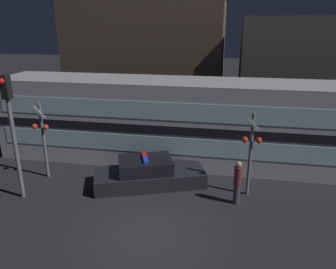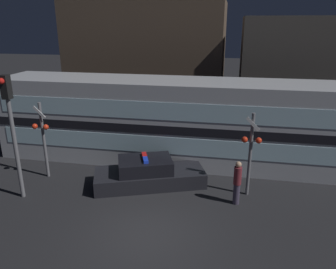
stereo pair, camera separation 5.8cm
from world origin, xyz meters
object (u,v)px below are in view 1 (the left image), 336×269
at_px(train, 184,122).
at_px(traffic_light_corner, 11,122).
at_px(pedestrian, 237,182).
at_px(crossing_signal_near, 251,150).
at_px(police_car, 149,174).

height_order(train, traffic_light_corner, traffic_light_corner).
bearing_deg(pedestrian, crossing_signal_near, 60.36).
bearing_deg(police_car, traffic_light_corner, -177.64).
bearing_deg(train, traffic_light_corner, -139.41).
bearing_deg(train, pedestrian, -55.82).
xyz_separation_m(train, police_car, (-1.11, -3.09, -1.59)).
distance_m(train, police_car, 3.64).
bearing_deg(police_car, pedestrian, -33.72).
bearing_deg(police_car, crossing_signal_near, -21.72).
height_order(train, police_car, train).
bearing_deg(pedestrian, train, 124.18).
height_order(police_car, traffic_light_corner, traffic_light_corner).
xyz_separation_m(pedestrian, crossing_signal_near, (0.46, 0.81, 1.08)).
relative_size(pedestrian, traffic_light_corner, 0.36).
distance_m(train, pedestrian, 4.97).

